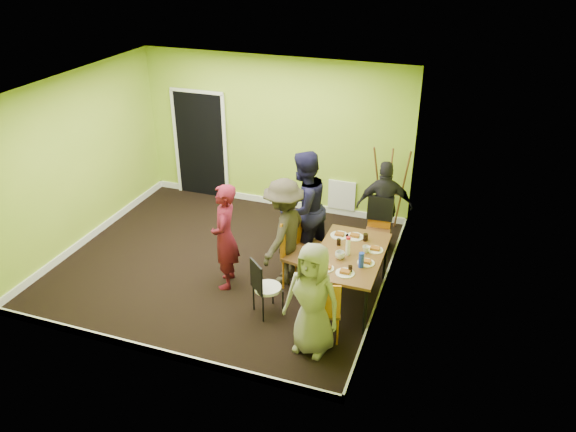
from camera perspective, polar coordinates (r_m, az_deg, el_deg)
name	(u,v)px	position (r m, az deg, el deg)	size (l,w,h in m)	color
ground	(225,263)	(8.95, -6.37, -4.76)	(5.00, 5.00, 0.00)	black
room_walls	(222,206)	(8.51, -6.73, 1.05)	(5.04, 4.54, 2.82)	#94BA2F
dining_table	(350,257)	(7.76, 6.28, -4.18)	(0.90, 1.50, 0.75)	black
chair_left_far	(307,239)	(8.59, 1.90, -2.34)	(0.46, 0.46, 0.86)	orange
chair_left_near	(295,249)	(8.09, 0.75, -3.38)	(0.51, 0.51, 1.07)	orange
chair_back_end	(380,215)	(8.96, 9.30, 0.13)	(0.42, 0.49, 0.97)	orange
chair_front_end	(325,308)	(7.09, 3.82, -9.27)	(0.47, 0.47, 0.91)	orange
chair_bentwood	(264,285)	(7.56, -2.48, -7.03)	(0.46, 0.47, 0.85)	black
easel	(389,191)	(9.58, 10.26, 2.49)	(0.63, 0.59, 1.56)	brown
plate_near_left	(339,235)	(8.15, 5.25, -1.98)	(0.27, 0.27, 0.01)	white
plate_near_right	(326,268)	(7.38, 3.89, -5.32)	(0.21, 0.21, 0.01)	white
plate_far_back	(355,237)	(8.14, 6.78, -2.11)	(0.26, 0.26, 0.01)	white
plate_far_front	(345,273)	(7.31, 5.81, -5.79)	(0.25, 0.25, 0.01)	white
plate_wall_back	(375,250)	(7.86, 8.82, -3.41)	(0.23, 0.23, 0.01)	white
plate_wall_front	(366,263)	(7.55, 7.92, -4.73)	(0.23, 0.23, 0.01)	white
thermos	(348,247)	(7.65, 6.11, -3.14)	(0.06, 0.06, 0.25)	white
blue_bottle	(361,260)	(7.41, 7.45, -4.45)	(0.07, 0.07, 0.21)	#1932BC
orange_bottle	(347,246)	(7.82, 6.06, -3.06)	(0.03, 0.03, 0.09)	orange
glass_mid	(339,242)	(7.90, 5.17, -2.64)	(0.06, 0.06, 0.10)	black
glass_back	(365,237)	(8.05, 7.88, -2.16)	(0.07, 0.07, 0.10)	black
glass_front	(350,269)	(7.33, 6.34, -5.37)	(0.06, 0.06, 0.09)	black
cup_a	(340,255)	(7.59, 5.30, -3.98)	(0.13, 0.13, 0.10)	white
cup_b	(366,249)	(7.78, 7.91, -3.35)	(0.10, 0.10, 0.09)	white
person_standing	(225,237)	(8.04, -6.43, -2.10)	(0.58, 0.38, 1.60)	#550E1C
person_left_far	(303,208)	(8.55, 1.56, 0.79)	(0.89, 0.69, 1.82)	black
person_left_near	(284,232)	(8.10, -0.43, -1.61)	(1.05, 0.60, 1.62)	#2E291E
person_back_end	(384,206)	(9.08, 9.77, 0.98)	(0.89, 0.37, 1.52)	black
person_front_end	(313,299)	(6.82, 2.52, -8.46)	(0.73, 0.47, 1.49)	gray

